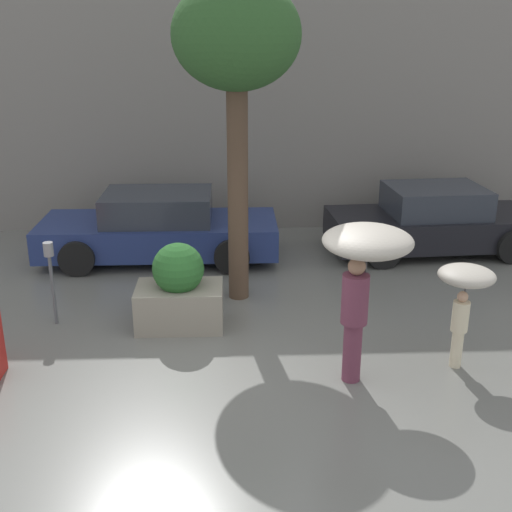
{
  "coord_description": "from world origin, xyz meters",
  "views": [
    {
      "loc": [
        0.07,
        -6.91,
        4.09
      ],
      "look_at": [
        0.42,
        1.6,
        1.05
      ],
      "focal_mm": 45.0,
      "sensor_mm": 36.0,
      "label": 1
    }
  ],
  "objects": [
    {
      "name": "ground_plane",
      "position": [
        0.0,
        0.0,
        0.0
      ],
      "size": [
        40.0,
        40.0,
        0.0
      ],
      "primitive_type": "plane",
      "color": "slate"
    },
    {
      "name": "building_facade",
      "position": [
        0.0,
        6.5,
        3.0
      ],
      "size": [
        18.0,
        0.3,
        6.0
      ],
      "color": "gray",
      "rests_on": "ground"
    },
    {
      "name": "planter_box",
      "position": [
        -0.68,
        1.58,
        0.54
      ],
      "size": [
        1.24,
        0.78,
        1.25
      ],
      "color": "gray",
      "rests_on": "ground"
    },
    {
      "name": "person_adult",
      "position": [
        1.62,
        0.03,
        1.57
      ],
      "size": [
        1.06,
        1.06,
        1.94
      ],
      "rotation": [
        0.0,
        0.0,
        0.52
      ],
      "color": "brown",
      "rests_on": "ground"
    },
    {
      "name": "person_child",
      "position": [
        2.95,
        0.3,
        1.07
      ],
      "size": [
        0.7,
        0.7,
        1.33
      ],
      "rotation": [
        0.0,
        0.0,
        1.01
      ],
      "color": "beige",
      "rests_on": "ground"
    },
    {
      "name": "parked_car_near",
      "position": [
        -1.26,
        4.5,
        0.58
      ],
      "size": [
        4.34,
        1.89,
        1.27
      ],
      "rotation": [
        0.0,
        0.0,
        1.57
      ],
      "color": "navy",
      "rests_on": "ground"
    },
    {
      "name": "parked_car_far",
      "position": [
        3.95,
        4.73,
        0.58
      ],
      "size": [
        4.04,
        2.08,
        1.27
      ],
      "rotation": [
        0.0,
        0.0,
        1.64
      ],
      "color": "black",
      "rests_on": "ground"
    },
    {
      "name": "street_tree",
      "position": [
        0.18,
        2.62,
        3.86
      ],
      "size": [
        1.85,
        1.85,
        4.78
      ],
      "color": "brown",
      "rests_on": "ground"
    },
    {
      "name": "parking_meter",
      "position": [
        -2.5,
        1.72,
        0.9
      ],
      "size": [
        0.14,
        0.14,
        1.25
      ],
      "color": "#595B60",
      "rests_on": "ground"
    }
  ]
}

